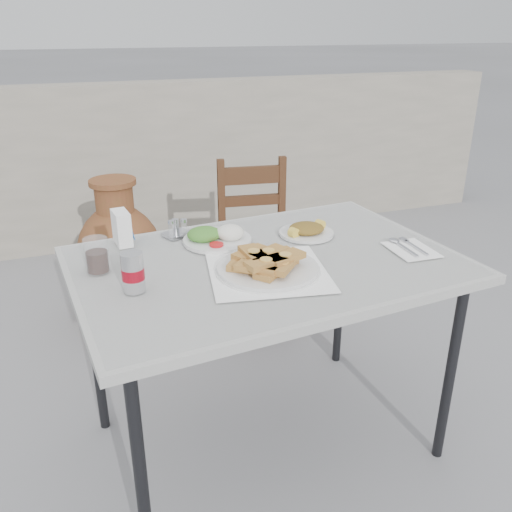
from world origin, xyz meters
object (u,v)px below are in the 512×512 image
object	(u,v)px
salad_rice_plate	(216,236)
cola_glass	(97,257)
terracotta_urn	(121,257)
soda_can	(133,272)
chair	(257,242)
condiment_caddy	(177,230)
pide_plate	(268,262)
cafe_table	(267,274)
salad_chopped_plate	(306,230)
napkin_holder	(122,228)

from	to	relation	value
salad_rice_plate	cola_glass	distance (m)	0.47
terracotta_urn	cola_glass	bearing A→B (deg)	-98.71
salad_rice_plate	soda_can	distance (m)	0.47
chair	terracotta_urn	world-z (taller)	chair
condiment_caddy	chair	bearing A→B (deg)	48.32
condiment_caddy	pide_plate	bearing A→B (deg)	-64.10
salad_rice_plate	soda_can	world-z (taller)	soda_can
cola_glass	soda_can	bearing A→B (deg)	-64.04
pide_plate	soda_can	distance (m)	0.44
cafe_table	salad_rice_plate	xyz separation A→B (m)	(-0.12, 0.22, 0.08)
terracotta_urn	chair	bearing A→B (deg)	-18.57
salad_chopped_plate	chair	world-z (taller)	chair
cafe_table	soda_can	size ratio (longest dim) A/B	11.12
salad_chopped_plate	condiment_caddy	bearing A→B (deg)	161.37
terracotta_urn	condiment_caddy	bearing A→B (deg)	-80.27
cafe_table	condiment_caddy	world-z (taller)	condiment_caddy
pide_plate	condiment_caddy	xyz separation A→B (m)	(-0.21, 0.44, -0.01)
cola_glass	pide_plate	bearing A→B (deg)	-20.95
chair	napkin_holder	bearing A→B (deg)	-131.56
condiment_caddy	terracotta_urn	size ratio (longest dim) A/B	0.15
condiment_caddy	salad_chopped_plate	bearing A→B (deg)	-18.63
soda_can	chair	size ratio (longest dim) A/B	0.14
cola_glass	condiment_caddy	distance (m)	0.40
napkin_holder	chair	bearing A→B (deg)	34.04
napkin_holder	condiment_caddy	distance (m)	0.22
cafe_table	cola_glass	bearing A→B (deg)	169.72
cafe_table	chair	world-z (taller)	chair
napkin_holder	terracotta_urn	bearing A→B (deg)	80.29
napkin_holder	chair	size ratio (longest dim) A/B	0.14
salad_chopped_plate	salad_rice_plate	bearing A→B (deg)	172.71
salad_rice_plate	cola_glass	world-z (taller)	cola_glass
napkin_holder	terracotta_urn	world-z (taller)	napkin_holder
chair	cafe_table	bearing A→B (deg)	-99.68
cola_glass	terracotta_urn	bearing A→B (deg)	81.29
cola_glass	napkin_holder	size ratio (longest dim) A/B	0.91
condiment_caddy	terracotta_urn	bearing A→B (deg)	99.73
chair	salad_chopped_plate	bearing A→B (deg)	-87.60
terracotta_urn	salad_chopped_plate	bearing A→B (deg)	-58.70
cafe_table	cola_glass	size ratio (longest dim) A/B	12.19
salad_chopped_plate	pide_plate	bearing A→B (deg)	-134.63
chair	terracotta_urn	bearing A→B (deg)	169.91
cola_glass	condiment_caddy	bearing A→B (deg)	35.92
salad_rice_plate	chair	distance (m)	0.95
pide_plate	condiment_caddy	size ratio (longest dim) A/B	3.73
pide_plate	salad_rice_plate	xyz separation A→B (m)	(-0.09, 0.32, -0.01)
cafe_table	condiment_caddy	xyz separation A→B (m)	(-0.25, 0.34, 0.08)
cola_glass	salad_chopped_plate	bearing A→B (deg)	4.97
soda_can	condiment_caddy	bearing A→B (deg)	61.58
pide_plate	terracotta_urn	bearing A→B (deg)	105.41
napkin_holder	salad_rice_plate	bearing A→B (deg)	-22.95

